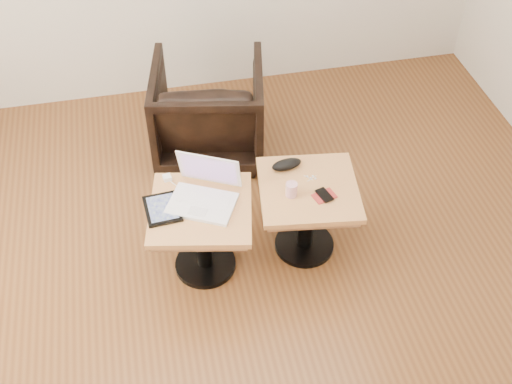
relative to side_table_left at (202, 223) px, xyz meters
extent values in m
cube|color=#5A3419|center=(0.17, -0.40, -0.37)|extent=(4.50, 4.50, 0.01)
cylinder|color=black|center=(0.00, 0.00, -0.36)|extent=(0.36, 0.36, 0.03)
cylinder|color=black|center=(0.00, 0.00, -0.13)|extent=(0.09, 0.09, 0.43)
cube|color=#8B5F3B|center=(0.00, 0.00, 0.07)|extent=(0.59, 0.59, 0.04)
cube|color=#B78A4A|center=(0.00, 0.00, 0.11)|extent=(0.64, 0.64, 0.03)
cylinder|color=black|center=(0.61, 0.03, -0.36)|extent=(0.36, 0.36, 0.03)
cylinder|color=black|center=(0.61, 0.03, -0.13)|extent=(0.09, 0.09, 0.43)
cube|color=#8B5F3B|center=(0.61, 0.03, 0.07)|extent=(0.57, 0.57, 0.04)
cube|color=#B78A4A|center=(0.61, 0.03, 0.11)|extent=(0.62, 0.62, 0.03)
cube|color=white|center=(0.01, 0.01, 0.13)|extent=(0.42, 0.38, 0.02)
cube|color=silver|center=(0.03, 0.04, 0.14)|extent=(0.31, 0.23, 0.00)
cube|color=silver|center=(-0.02, -0.05, 0.14)|extent=(0.11, 0.10, 0.00)
cube|color=white|center=(0.08, 0.14, 0.26)|extent=(0.34, 0.21, 0.23)
cube|color=#92483F|center=(0.08, 0.14, 0.26)|extent=(0.30, 0.18, 0.19)
cube|color=black|center=(-0.20, 0.02, 0.13)|extent=(0.20, 0.25, 0.02)
cube|color=#191E38|center=(-0.20, 0.02, 0.14)|extent=(0.16, 0.21, 0.00)
cube|color=white|center=(-0.15, 0.25, 0.14)|extent=(0.05, 0.05, 0.03)
ellipsoid|color=black|center=(0.53, 0.21, 0.15)|extent=(0.19, 0.10, 0.06)
cylinder|color=#C25070|center=(0.50, -0.01, 0.17)|extent=(0.07, 0.07, 0.08)
sphere|color=white|center=(0.64, 0.09, 0.13)|extent=(0.01, 0.01, 0.01)
sphere|color=white|center=(0.66, 0.10, 0.13)|extent=(0.01, 0.01, 0.01)
sphere|color=white|center=(0.62, 0.11, 0.13)|extent=(0.01, 0.01, 0.01)
sphere|color=white|center=(0.67, 0.08, 0.13)|extent=(0.01, 0.01, 0.01)
cylinder|color=white|center=(0.64, 0.09, 0.13)|extent=(0.06, 0.04, 0.00)
cube|color=maroon|center=(0.68, -0.06, 0.13)|extent=(0.14, 0.12, 0.01)
cube|color=black|center=(0.68, -0.06, 0.13)|extent=(0.09, 0.12, 0.01)
imported|color=black|center=(0.20, 1.05, -0.03)|extent=(0.85, 0.87, 0.68)
camera|label=1|loc=(-0.21, -2.42, 2.60)|focal=45.00mm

